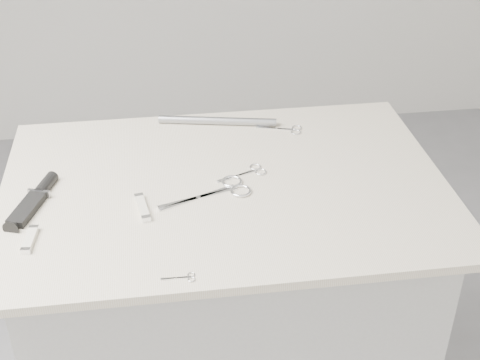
{
  "coord_description": "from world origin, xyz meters",
  "views": [
    {
      "loc": [
        -0.14,
        -1.26,
        1.74
      ],
      "look_at": [
        0.04,
        0.01,
        0.92
      ],
      "focal_mm": 50.0,
      "sensor_mm": 36.0,
      "label": 1
    }
  ],
  "objects": [
    {
      "name": "sheathed_knife",
      "position": [
        -0.41,
        -0.01,
        0.93
      ],
      "size": [
        0.09,
        0.19,
        0.02
      ],
      "rotation": [
        0.0,
        0.0,
        1.24
      ],
      "color": "black",
      "rests_on": "display_board"
    },
    {
      "name": "tiny_scissors",
      "position": [
        -0.12,
        -0.31,
        0.92
      ],
      "size": [
        0.06,
        0.03,
        0.0
      ],
      "rotation": [
        0.0,
        0.0,
        -0.03
      ],
      "color": "white",
      "rests_on": "display_board"
    },
    {
      "name": "pocket_knife_b",
      "position": [
        -0.41,
        -0.16,
        0.93
      ],
      "size": [
        0.03,
        0.08,
        0.01
      ],
      "rotation": [
        0.0,
        0.0,
        1.46
      ],
      "color": "beige",
      "rests_on": "display_board"
    },
    {
      "name": "large_shears",
      "position": [
        -0.01,
        -0.03,
        0.92
      ],
      "size": [
        0.21,
        0.12,
        0.01
      ],
      "rotation": [
        0.0,
        0.0,
        0.34
      ],
      "color": "white",
      "rests_on": "display_board"
    },
    {
      "name": "plinth",
      "position": [
        0.0,
        0.0,
        0.45
      ],
      "size": [
        0.9,
        0.6,
        0.9
      ],
      "primitive_type": "cube",
      "color": "#B1B1AF",
      "rests_on": "ground"
    },
    {
      "name": "display_board",
      "position": [
        0.0,
        0.0,
        0.91
      ],
      "size": [
        1.0,
        0.7,
        0.02
      ],
      "primitive_type": "cube",
      "color": "beige",
      "rests_on": "plinth"
    },
    {
      "name": "embroidery_scissors_b",
      "position": [
        0.19,
        0.23,
        0.92
      ],
      "size": [
        0.12,
        0.06,
        0.0
      ],
      "rotation": [
        0.0,
        0.0,
        -0.3
      ],
      "color": "white",
      "rests_on": "display_board"
    },
    {
      "name": "metal_rail",
      "position": [
        0.01,
        0.28,
        0.93
      ],
      "size": [
        0.31,
        0.08,
        0.02
      ],
      "primitive_type": "cylinder",
      "rotation": [
        0.0,
        1.57,
        -0.2
      ],
      "color": "#909398",
      "rests_on": "display_board"
    },
    {
      "name": "pocket_knife_a",
      "position": [
        -0.19,
        -0.08,
        0.93
      ],
      "size": [
        0.04,
        0.1,
        0.01
      ],
      "rotation": [
        0.0,
        0.0,
        1.73
      ],
      "color": "beige",
      "rests_on": "display_board"
    },
    {
      "name": "embroidery_scissors_a",
      "position": [
        0.06,
        0.04,
        0.92
      ],
      "size": [
        0.12,
        0.07,
        0.0
      ],
      "rotation": [
        0.0,
        0.0,
        0.38
      ],
      "color": "white",
      "rests_on": "display_board"
    }
  ]
}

